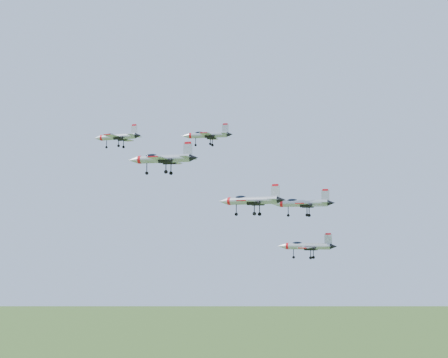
# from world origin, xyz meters

# --- Properties ---
(jet_lead) EXTENTS (12.76, 10.70, 3.42)m
(jet_lead) POSITION_xyz_m (-24.10, 8.64, 136.48)
(jet_lead) COLOR #A8ADB4
(jet_left_high) EXTENTS (11.25, 9.24, 3.01)m
(jet_left_high) POSITION_xyz_m (-0.09, -1.21, 134.58)
(jet_left_high) COLOR #A8ADB4
(jet_right_high) EXTENTS (13.90, 11.54, 3.71)m
(jet_right_high) POSITION_xyz_m (-4.24, -20.49, 127.21)
(jet_right_high) COLOR #A8ADB4
(jet_left_low) EXTENTS (13.63, 11.36, 3.64)m
(jet_left_low) POSITION_xyz_m (19.90, 1.25, 119.89)
(jet_left_low) COLOR #A8ADB4
(jet_right_low) EXTENTS (13.56, 11.51, 3.68)m
(jet_right_low) POSITION_xyz_m (11.33, -14.46, 119.70)
(jet_right_low) COLOR #A8ADB4
(jet_trail) EXTENTS (12.71, 10.69, 3.41)m
(jet_trail) POSITION_xyz_m (20.71, 1.14, 110.94)
(jet_trail) COLOR #A8ADB4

